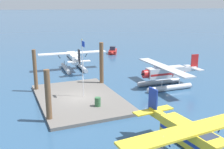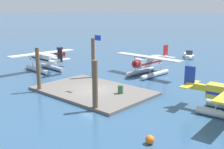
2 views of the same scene
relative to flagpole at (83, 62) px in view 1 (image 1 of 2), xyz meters
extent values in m
plane|color=#2D5175|center=(-0.03, -0.49, -4.11)|extent=(1200.00, 1200.00, 0.00)
cube|color=#66605B|center=(-0.03, -0.49, -3.96)|extent=(12.57, 8.33, 0.30)
cylinder|color=brown|center=(-4.62, -4.32, -1.64)|extent=(0.43, 0.43, 4.94)
cylinder|color=brown|center=(4.27, -4.38, -1.79)|extent=(0.49, 0.49, 4.64)
cylinder|color=brown|center=(-4.09, 3.60, -1.41)|extent=(0.50, 0.50, 5.39)
cylinder|color=silver|center=(-0.12, 0.00, -0.79)|extent=(0.08, 0.08, 6.03)
cube|color=#1E3DB2|center=(0.33, 0.00, 1.87)|extent=(0.90, 0.03, 0.56)
sphere|color=gold|center=(-0.12, 0.00, 2.27)|extent=(0.10, 0.10, 0.10)
cylinder|color=#33663D|center=(3.18, 0.43, -3.37)|extent=(0.58, 0.58, 0.88)
torus|color=#33663D|center=(3.18, 0.43, -3.37)|extent=(0.62, 0.62, 0.04)
cylinder|color=#B7BABF|center=(1.10, 10.30, -3.79)|extent=(0.86, 5.62, 0.64)
sphere|color=#B7BABF|center=(0.99, 7.50, -3.79)|extent=(0.64, 0.64, 0.64)
cylinder|color=#B7BABF|center=(-1.40, 10.39, -3.79)|extent=(0.86, 5.62, 0.64)
sphere|color=#B7BABF|center=(-1.51, 7.60, -3.79)|extent=(0.64, 0.64, 0.64)
cylinder|color=#B7BABF|center=(1.05, 9.10, -3.12)|extent=(0.10, 0.10, 0.70)
cylinder|color=#B7BABF|center=(1.15, 11.49, -3.12)|extent=(0.10, 0.10, 0.70)
cylinder|color=#B7BABF|center=(-1.45, 9.20, -3.12)|extent=(0.10, 0.10, 0.70)
cylinder|color=#B7BABF|center=(-1.35, 11.59, -3.12)|extent=(0.10, 0.10, 0.70)
cube|color=silver|center=(-0.15, 10.34, -2.17)|extent=(1.43, 4.85, 1.20)
cube|color=#B21E1E|center=(-0.15, 10.34, -2.27)|extent=(1.45, 4.75, 0.24)
cube|color=#283347|center=(-0.19, 9.27, -1.84)|extent=(1.10, 1.14, 0.56)
cube|color=silver|center=(-0.16, 10.05, -1.50)|extent=(10.45, 1.81, 0.14)
cylinder|color=#B21E1E|center=(2.04, 9.96, -1.83)|extent=(0.62, 0.10, 0.84)
cylinder|color=#B21E1E|center=(-2.36, 10.13, -1.83)|extent=(0.62, 0.10, 0.84)
cylinder|color=#B21E1E|center=(-0.26, 7.65, -2.17)|extent=(0.98, 0.64, 0.96)
cone|color=black|center=(-0.28, 7.20, -2.17)|extent=(0.37, 0.36, 0.36)
cube|color=silver|center=(-0.02, 13.59, -2.07)|extent=(0.53, 2.22, 0.56)
cube|color=#B21E1E|center=(0.01, 14.49, -1.22)|extent=(0.16, 1.00, 1.90)
cube|color=silver|center=(0.01, 14.39, -1.97)|extent=(3.23, 0.93, 0.10)
cylinder|color=#B7BABF|center=(12.77, 3.85, -3.12)|extent=(0.10, 0.10, 0.70)
cylinder|color=#B7BABF|center=(12.94, 1.35, -3.12)|extent=(0.10, 0.10, 0.70)
cube|color=yellow|center=(14.05, 2.68, -2.17)|extent=(4.87, 1.57, 1.20)
cube|color=#1E389E|center=(14.05, 2.68, -2.27)|extent=(4.78, 1.58, 0.24)
cube|color=#283347|center=(15.13, 2.76, -1.84)|extent=(1.17, 1.13, 0.56)
cube|color=yellow|center=(14.35, 2.70, -1.50)|extent=(2.11, 10.47, 0.14)
cylinder|color=#1E389E|center=(14.20, 4.90, -1.83)|extent=(0.12, 0.63, 0.84)
cylinder|color=#1E389E|center=(14.50, 0.51, -1.83)|extent=(0.12, 0.63, 0.84)
cube|color=yellow|center=(10.81, 2.46, -2.07)|extent=(2.23, 0.59, 0.56)
cube|color=#1E389E|center=(9.91, 2.40, -1.22)|extent=(1.01, 0.19, 1.90)
cube|color=yellow|center=(10.01, 2.40, -1.97)|extent=(1.02, 3.25, 0.10)
cylinder|color=#B7BABF|center=(-13.38, 1.19, -3.79)|extent=(5.63, 0.98, 0.64)
sphere|color=#B7BABF|center=(-16.18, 1.36, -3.79)|extent=(0.64, 0.64, 0.64)
cylinder|color=#B7BABF|center=(-13.23, 3.68, -3.79)|extent=(5.63, 0.98, 0.64)
sphere|color=#B7BABF|center=(-16.02, 3.85, -3.79)|extent=(0.64, 0.64, 0.64)
cylinder|color=#B7BABF|center=(-14.58, 1.26, -3.12)|extent=(0.10, 0.10, 0.70)
cylinder|color=#B7BABF|center=(-12.18, 1.11, -3.12)|extent=(0.10, 0.10, 0.70)
cylinder|color=#B7BABF|center=(-14.43, 3.75, -3.12)|extent=(0.10, 0.10, 0.70)
cylinder|color=#B7BABF|center=(-12.03, 3.61, -3.12)|extent=(0.10, 0.10, 0.70)
cube|color=white|center=(-13.31, 2.43, -2.17)|extent=(4.87, 1.53, 1.20)
cube|color=black|center=(-13.31, 2.43, -2.27)|extent=(4.77, 1.54, 0.24)
cube|color=#283347|center=(-14.38, 2.50, -1.84)|extent=(1.16, 1.12, 0.56)
cube|color=white|center=(-13.61, 2.45, -1.50)|extent=(2.03, 10.47, 0.14)
cylinder|color=black|center=(-13.74, 0.26, -1.83)|extent=(0.12, 0.63, 0.84)
cylinder|color=black|center=(-13.47, 4.65, -1.83)|extent=(0.12, 0.63, 0.84)
cylinder|color=black|center=(-16.00, 2.60, -2.17)|extent=(0.66, 0.99, 0.96)
cone|color=black|center=(-16.45, 2.63, -2.17)|extent=(0.37, 0.38, 0.36)
cube|color=white|center=(-10.06, 2.23, -2.07)|extent=(2.22, 0.57, 0.56)
cube|color=black|center=(-9.16, 2.18, -1.22)|extent=(1.01, 0.18, 1.90)
cube|color=white|center=(-9.26, 2.19, -1.97)|extent=(0.99, 3.24, 0.10)
cube|color=#B2231E|center=(-24.35, 13.74, -3.76)|extent=(4.42, 3.27, 0.70)
sphere|color=#B2231E|center=(-22.49, 12.76, -3.76)|extent=(0.70, 0.70, 0.70)
cube|color=#283347|center=(-24.09, 13.60, -3.01)|extent=(1.57, 1.53, 0.80)
cube|color=black|center=(-26.37, 14.79, -3.51)|extent=(0.45, 0.47, 0.80)
camera|label=1|loc=(25.66, -7.56, 5.66)|focal=42.21mm
camera|label=2|loc=(21.15, -20.97, 4.81)|focal=44.41mm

